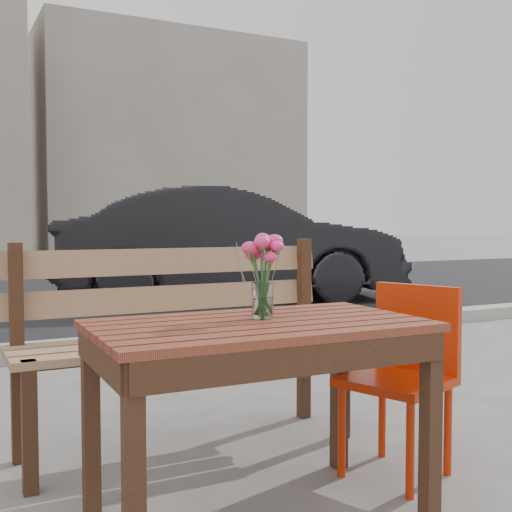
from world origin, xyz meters
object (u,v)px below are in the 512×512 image
Objects in this scene: main_table at (259,354)px; main_vase at (263,266)px; parked_car at (230,245)px; red_chair at (405,364)px.

main_table is 3.78× the size of main_vase.
main_vase is at bearing 173.52° from parked_car.
parked_car is (2.44, 5.62, -0.14)m from main_vase.
main_table is at bearing -128.41° from main_vase.
red_chair is (0.72, 0.12, -0.13)m from main_table.
main_vase is (0.04, 0.05, 0.30)m from main_table.
red_chair is at bearing 5.21° from main_vase.
red_chair is 2.57× the size of main_vase.
parked_car is (2.48, 5.67, 0.15)m from main_table.
parked_car is at bearing 66.57° from main_vase.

